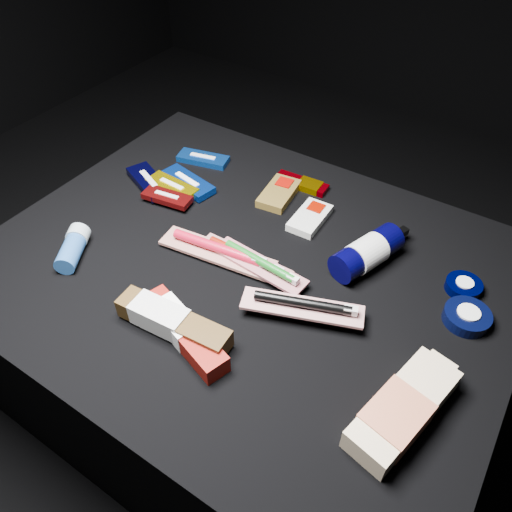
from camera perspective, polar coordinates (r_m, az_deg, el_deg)
The scene contains 21 objects.
ground at distance 1.27m, azimuth -0.84°, elevation -13.77°, with size 3.00×3.00×0.00m, color black.
cloth_table at distance 1.10m, azimuth -0.95°, elevation -8.24°, with size 0.98×0.78×0.40m, color black.
luna_bar_0 at distance 1.23m, azimuth -6.06°, elevation 10.99°, with size 0.13×0.07×0.02m.
luna_bar_1 at distance 1.14m, azimuth -7.84°, elevation 8.34°, with size 0.14×0.08×0.02m.
luna_bar_2 at distance 1.16m, azimuth -12.13°, elevation 8.32°, with size 0.15×0.10×0.02m.
luna_bar_3 at distance 1.13m, azimuth -9.56°, elevation 7.82°, with size 0.12×0.05×0.02m.
luna_bar_4 at distance 1.10m, azimuth -10.11°, elevation 6.63°, with size 0.11×0.06×0.01m.
clif_bar_0 at distance 1.11m, azimuth 2.74°, elevation 7.30°, with size 0.08×0.12×0.02m.
clif_bar_1 at distance 1.05m, azimuth 6.28°, elevation 4.49°, with size 0.06×0.11×0.02m.
power_bar at distance 1.14m, azimuth 5.51°, elevation 8.17°, with size 0.12×0.04×0.02m.
lotion_bottle at distance 0.95m, azimuth 12.57°, elevation 0.37°, with size 0.10×0.19×0.06m.
cream_tin_upper at distance 0.97m, azimuth 22.63°, elevation -3.19°, with size 0.06×0.06×0.02m.
cream_tin_lower at distance 0.92m, azimuth 22.96°, elevation -6.41°, with size 0.08×0.08×0.02m.
bodywash_bottle at distance 0.77m, azimuth 16.30°, elevation -16.60°, with size 0.11×0.22×0.04m.
deodorant_stick at distance 1.02m, azimuth -20.20°, elevation 0.88°, with size 0.09×0.11×0.04m.
toothbrush_pack_0 at distance 0.95m, azimuth -1.24°, elevation -0.20°, with size 0.20×0.05×0.02m.
toothbrush_pack_1 at distance 0.96m, azimuth -4.31°, elevation 0.61°, with size 0.24×0.08×0.03m.
toothbrush_pack_2 at distance 0.92m, azimuth 0.53°, elevation -0.93°, with size 0.20×0.06×0.02m.
toothbrush_pack_3 at distance 0.85m, azimuth 5.51°, elevation -5.67°, with size 0.21×0.12×0.02m.
toothpaste_carton_red at distance 0.84m, azimuth -8.58°, elevation -8.15°, with size 0.20×0.10×0.04m.
toothpaste_carton_green at distance 0.84m, azimuth -9.95°, elevation -7.29°, with size 0.21×0.06×0.04m.
Camera 1 is at (0.38, -0.55, 1.07)m, focal length 35.00 mm.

